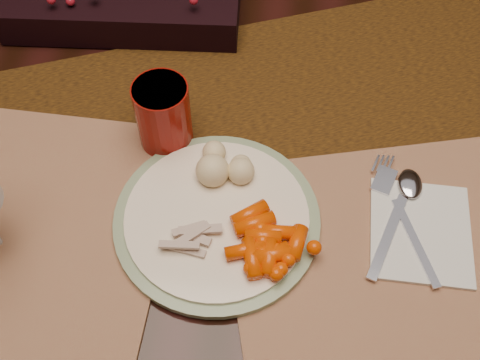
# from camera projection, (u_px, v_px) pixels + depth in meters

# --- Properties ---
(floor) EXTENTS (5.00, 5.00, 0.00)m
(floor) POSITION_uv_depth(u_px,v_px,m) (260.00, 263.00, 1.57)
(floor) COLOR black
(floor) RESTS_ON ground
(dining_table) EXTENTS (1.80, 1.00, 0.75)m
(dining_table) POSITION_uv_depth(u_px,v_px,m) (266.00, 184.00, 1.25)
(dining_table) COLOR black
(dining_table) RESTS_ON floor
(table_runner) EXTENTS (1.86, 0.98, 0.00)m
(table_runner) POSITION_uv_depth(u_px,v_px,m) (248.00, 119.00, 0.86)
(table_runner) COLOR #562706
(table_runner) RESTS_ON dining_table
(placemat_main) EXTENTS (0.48, 0.39, 0.00)m
(placemat_main) POSITION_uv_depth(u_px,v_px,m) (398.00, 249.00, 0.75)
(placemat_main) COLOR brown
(placemat_main) RESTS_ON dining_table
(dinner_plate) EXTENTS (0.30, 0.30, 0.01)m
(dinner_plate) POSITION_uv_depth(u_px,v_px,m) (217.00, 219.00, 0.76)
(dinner_plate) COLOR #FFEAC9
(dinner_plate) RESTS_ON placemat_main
(baby_carrots) EXTENTS (0.12, 0.11, 0.02)m
(baby_carrots) POSITION_uv_depth(u_px,v_px,m) (262.00, 238.00, 0.73)
(baby_carrots) COLOR #DF3F00
(baby_carrots) RESTS_ON dinner_plate
(mashed_potatoes) EXTENTS (0.09, 0.08, 0.04)m
(mashed_potatoes) POSITION_uv_depth(u_px,v_px,m) (229.00, 160.00, 0.78)
(mashed_potatoes) COLOR tan
(mashed_potatoes) RESTS_ON dinner_plate
(turkey_shreds) EXTENTS (0.07, 0.07, 0.01)m
(turkey_shreds) POSITION_uv_depth(u_px,v_px,m) (193.00, 238.00, 0.73)
(turkey_shreds) COLOR tan
(turkey_shreds) RESTS_ON dinner_plate
(napkin) EXTENTS (0.13, 0.15, 0.00)m
(napkin) POSITION_uv_depth(u_px,v_px,m) (420.00, 231.00, 0.76)
(napkin) COLOR white
(napkin) RESTS_ON placemat_main
(fork) EXTENTS (0.08, 0.17, 0.00)m
(fork) POSITION_uv_depth(u_px,v_px,m) (387.00, 221.00, 0.76)
(fork) COLOR silver
(fork) RESTS_ON napkin
(spoon) EXTENTS (0.08, 0.16, 0.00)m
(spoon) POSITION_uv_depth(u_px,v_px,m) (414.00, 223.00, 0.76)
(spoon) COLOR silver
(spoon) RESTS_ON napkin
(red_cup) EXTENTS (0.08, 0.08, 0.10)m
(red_cup) POSITION_uv_depth(u_px,v_px,m) (163.00, 115.00, 0.80)
(red_cup) COLOR maroon
(red_cup) RESTS_ON placemat_main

